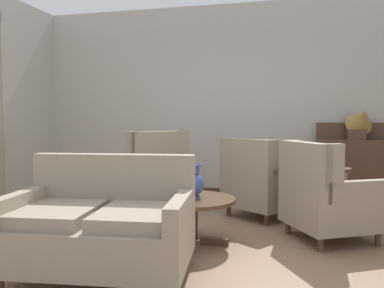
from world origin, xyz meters
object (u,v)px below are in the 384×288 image
Objects in this scene: armchair_back_corner at (260,183)px; armchair_foreground_right at (325,198)px; coffee_table at (193,206)px; settee at (101,226)px; porcelain_vase at (195,183)px; side_table at (328,195)px; gramophone at (361,121)px; armchair_far_left at (149,181)px; sideboard at (355,168)px.

armchair_foreground_right is at bearing 167.55° from armchair_back_corner.
settee is at bearing -116.96° from coffee_table.
porcelain_vase is 1.46m from side_table.
side_table is (1.33, 0.63, 0.06)m from coffee_table.
porcelain_vase is (0.02, 0.01, 0.23)m from coffee_table.
settee is 2.67× the size of gramophone.
armchair_foreground_right is (0.70, -0.80, 0.00)m from armchair_back_corner.
porcelain_vase is at bearing 78.86° from armchair_foreground_right.
settee is 1.95m from armchair_far_left.
sideboard is (2.34, 3.21, 0.13)m from settee.
sideboard is at bearing -46.12° from armchair_foreground_right.
gramophone reaches higher than armchair_back_corner.
armchair_far_left reaches higher than settee.
armchair_back_corner is 0.93× the size of sideboard.
gramophone is at bearing 48.52° from coffee_table.
armchair_foreground_right is (1.26, 0.40, -0.17)m from porcelain_vase.
coffee_table is at bearing 100.92° from armchair_back_corner.
sideboard is at bearing 118.74° from gramophone.
armchair_far_left is 0.99× the size of sideboard.
side_table is 0.61× the size of sideboard.
gramophone is at bearing -48.49° from armchair_foreground_right.
armchair_back_corner reaches higher than coffee_table.
gramophone is (2.39, 3.11, 0.81)m from settee.
side_table is at bearing -110.41° from gramophone.
porcelain_vase is at bearing -129.39° from sideboard.
coffee_table is at bearing -145.78° from porcelain_vase.
porcelain_vase is 0.31× the size of armchair_foreground_right.
gramophone is at bearing -61.26° from sideboard.
settee is 1.26× the size of armchair_far_left.
side_table is at bearing -42.78° from armchair_foreground_right.
settee is at bearing 100.19° from armchair_back_corner.
sideboard reaches higher than armchair_back_corner.
armchair_far_left reaches higher than coffee_table.
sideboard is 0.68m from gramophone.
armchair_back_corner is at bearing -144.90° from gramophone.
armchair_foreground_right reaches higher than armchair_back_corner.
side_table is 1.31× the size of gramophone.
gramophone is (0.56, 1.51, 0.78)m from side_table.
coffee_table is at bearing -131.48° from gramophone.
armchair_back_corner is at bearing 12.45° from armchair_foreground_right.
porcelain_vase is at bearing 56.15° from settee.
porcelain_vase reaches higher than coffee_table.
coffee_table is 2.54× the size of porcelain_vase.
coffee_table is 0.80× the size of armchair_foreground_right.
sideboard is (1.82, 2.22, -0.07)m from porcelain_vase.
side_table is at bearing 25.14° from porcelain_vase.
armchair_far_left is 2.93m from sideboard.
armchair_far_left is 1.62× the size of side_table.
settee is 2.25m from armchair_foreground_right.
side_table is at bearing 178.43° from armchair_back_corner.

